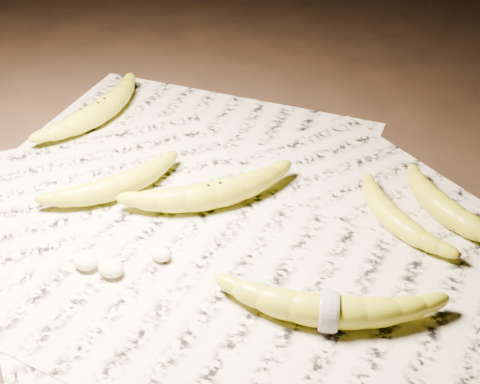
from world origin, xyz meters
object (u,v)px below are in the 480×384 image
Objects in this scene: banana_upper_a at (392,215)px; banana_upper_b at (444,207)px; banana_center at (214,192)px; banana_left_b at (118,184)px; banana_taped at (329,309)px; banana_left_a at (101,108)px.

banana_upper_b is (0.05, 0.06, 0.00)m from banana_upper_a.
banana_center is 1.27× the size of banana_upper_b.
banana_left_b is at bearing -125.98° from banana_upper_a.
banana_upper_a is at bearing -105.76° from banana_upper_b.
banana_left_b and banana_upper_b have the same top height.
banana_taped is at bearing -74.71° from banana_left_b.
banana_taped is (0.38, -0.02, 0.00)m from banana_left_b.
banana_center reaches higher than banana_left_a.
banana_left_a is at bearing 109.39° from banana_center.
banana_center is at bearing -123.60° from banana_upper_b.
banana_upper_b is at bearing 54.82° from banana_taped.
banana_center is 0.25m from banana_upper_a.
banana_taped is 0.21m from banana_upper_a.
banana_upper_a is (0.22, 0.12, -0.00)m from banana_center.
banana_left_a is 0.59m from banana_upper_b.
banana_taped is 0.27m from banana_upper_b.
banana_left_a and banana_taped have the same top height.
banana_upper_a is at bearing -43.22° from banana_left_b.
banana_left_b is 0.84× the size of banana_center.
banana_center is at bearing -42.45° from banana_left_b.
banana_left_a is 0.54m from banana_upper_a.
banana_left_a is 0.23m from banana_left_b.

